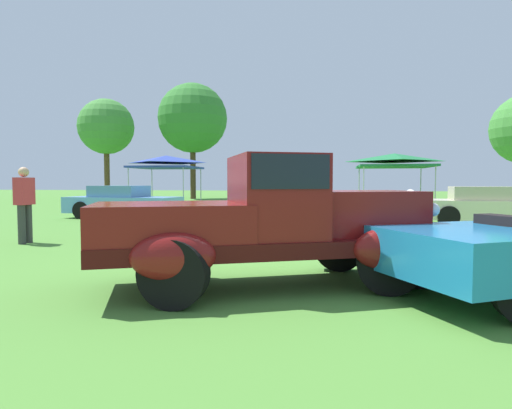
# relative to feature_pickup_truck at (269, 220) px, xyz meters

# --- Properties ---
(ground_plane) EXTENTS (120.00, 120.00, 0.00)m
(ground_plane) POSITION_rel_feature_pickup_truck_xyz_m (0.05, 0.49, -0.87)
(ground_plane) COLOR #4C8433
(feature_pickup_truck) EXTENTS (4.50, 3.03, 1.70)m
(feature_pickup_truck) POSITION_rel_feature_pickup_truck_xyz_m (0.00, 0.00, 0.00)
(feature_pickup_truck) COLOR #400B0B
(feature_pickup_truck) RESTS_ON ground_plane
(show_car_skyblue) EXTENTS (4.35, 2.06, 1.22)m
(show_car_skyblue) POSITION_rel_feature_pickup_truck_xyz_m (-6.95, 9.54, -0.27)
(show_car_skyblue) COLOR #669EDB
(show_car_skyblue) RESTS_ON ground_plane
(show_car_cream) EXTENTS (4.24, 2.15, 1.22)m
(show_car_cream) POSITION_rel_feature_pickup_truck_xyz_m (5.59, 8.77, -0.27)
(show_car_cream) COLOR beige
(show_car_cream) RESTS_ON ground_plane
(spectator_far_side) EXTENTS (0.26, 0.41, 1.69)m
(spectator_far_side) POSITION_rel_feature_pickup_truck_xyz_m (-5.86, 2.92, 0.05)
(spectator_far_side) COLOR #383838
(spectator_far_side) RESTS_ON ground_plane
(canopy_tent_left_field) EXTENTS (3.10, 3.10, 2.71)m
(canopy_tent_left_field) POSITION_rel_feature_pickup_truck_xyz_m (-7.46, 15.26, 1.56)
(canopy_tent_left_field) COLOR #B7B7BC
(canopy_tent_left_field) RESTS_ON ground_plane
(canopy_tent_center_field) EXTENTS (3.37, 3.37, 2.71)m
(canopy_tent_center_field) POSITION_rel_feature_pickup_truck_xyz_m (3.78, 15.61, 1.56)
(canopy_tent_center_field) COLOR #B7B7BC
(canopy_tent_center_field) RESTS_ON ground_plane
(treeline_far_left) EXTENTS (4.48, 4.48, 8.12)m
(treeline_far_left) POSITION_rel_feature_pickup_truck_xyz_m (-17.27, 26.99, 4.98)
(treeline_far_left) COLOR brown
(treeline_far_left) RESTS_ON ground_plane
(treeline_mid_left) EXTENTS (5.52, 5.52, 9.22)m
(treeline_mid_left) POSITION_rel_feature_pickup_truck_xyz_m (-10.09, 27.57, 5.57)
(treeline_mid_left) COLOR #47331E
(treeline_mid_left) RESTS_ON ground_plane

